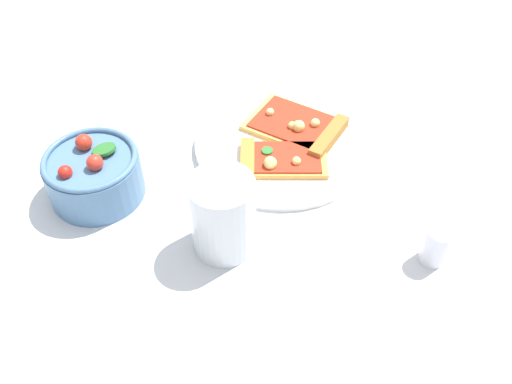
# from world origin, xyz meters

# --- Properties ---
(ground_plane) EXTENTS (2.40, 2.40, 0.00)m
(ground_plane) POSITION_xyz_m (0.00, 0.00, 0.00)
(ground_plane) COLOR silver
(ground_plane) RESTS_ON ground
(plate) EXTENTS (0.27, 0.27, 0.01)m
(plate) POSITION_xyz_m (-0.01, -0.05, 0.01)
(plate) COLOR white
(plate) RESTS_ON ground_plane
(pizza_slice_near) EXTENTS (0.14, 0.17, 0.03)m
(pizza_slice_near) POSITION_xyz_m (0.02, -0.07, 0.02)
(pizza_slice_near) COLOR #E5B256
(pizza_slice_near) RESTS_ON plate
(pizza_slice_far) EXTENTS (0.10, 0.14, 0.03)m
(pizza_slice_far) POSITION_xyz_m (-0.06, -0.05, 0.02)
(pizza_slice_far) COLOR gold
(pizza_slice_far) RESTS_ON plate
(salad_bowl) EXTENTS (0.13, 0.13, 0.08)m
(salad_bowl) POSITION_xyz_m (-0.16, 0.19, 0.04)
(salad_bowl) COLOR #4C7299
(salad_bowl) RESTS_ON ground_plane
(soda_glass) EXTENTS (0.08, 0.08, 0.11)m
(soda_glass) POSITION_xyz_m (-0.21, -0.01, 0.05)
(soda_glass) COLOR silver
(soda_glass) RESTS_ON ground_plane
(pepper_shaker) EXTENTS (0.03, 0.03, 0.07)m
(pepper_shaker) POSITION_xyz_m (-0.18, -0.27, 0.03)
(pepper_shaker) COLOR silver
(pepper_shaker) RESTS_ON ground_plane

